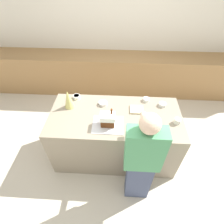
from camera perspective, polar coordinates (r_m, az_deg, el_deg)
name	(u,v)px	position (r m, az deg, el deg)	size (l,w,h in m)	color
ground_plane	(115,152)	(3.10, 0.84, -12.79)	(12.00, 12.00, 0.00)	beige
wall_back	(120,30)	(4.04, 2.59, 25.14)	(8.00, 0.05, 2.60)	white
back_cabinet_block	(118,74)	(4.11, 2.10, 12.28)	(6.00, 0.60, 0.89)	#9E7547
kitchen_island	(115,135)	(2.74, 0.93, -7.66)	(1.84, 0.87, 0.89)	gray
baking_tray	(108,125)	(2.29, -1.37, -4.15)	(0.40, 0.32, 0.01)	silver
gingerbread_house	(108,119)	(2.21, -1.40, -2.43)	(0.19, 0.14, 0.26)	#5B2D14
decorative_tree	(68,99)	(2.52, -14.03, 4.12)	(0.14, 0.14, 0.28)	#DBD675
candy_bowl_far_right	(103,103)	(2.57, -2.93, 2.90)	(0.13, 0.13, 0.04)	silver
candy_bowl_near_tray_left	(163,104)	(2.64, 16.17, 2.41)	(0.10, 0.10, 0.05)	silver
candy_bowl_behind_tray	(146,99)	(2.68, 11.11, 4.05)	(0.10, 0.10, 0.05)	white
candy_bowl_center_rear	(77,97)	(2.72, -11.48, 4.92)	(0.11, 0.11, 0.05)	white
cookbook	(137,109)	(2.51, 8.07, 0.83)	(0.19, 0.18, 0.02)	#CCB78C
mug	(177,121)	(2.44, 20.57, -2.77)	(0.08, 0.08, 0.08)	white
person	(142,162)	(2.09, 9.64, -15.76)	(0.41, 0.51, 1.55)	#424C6B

